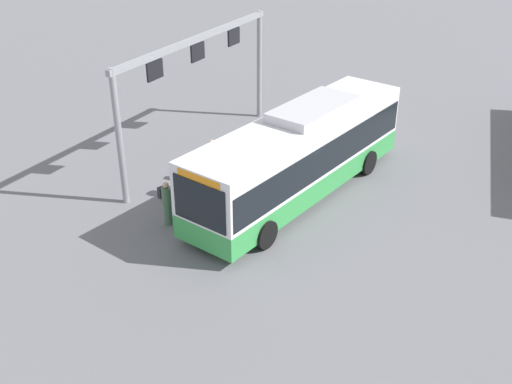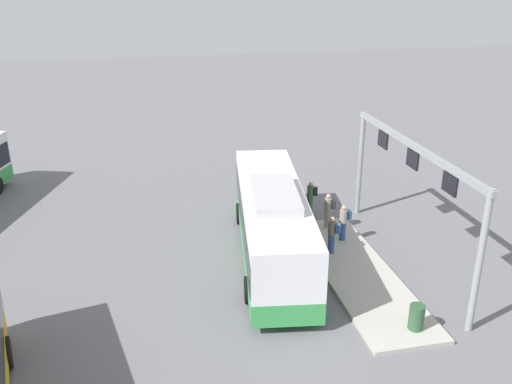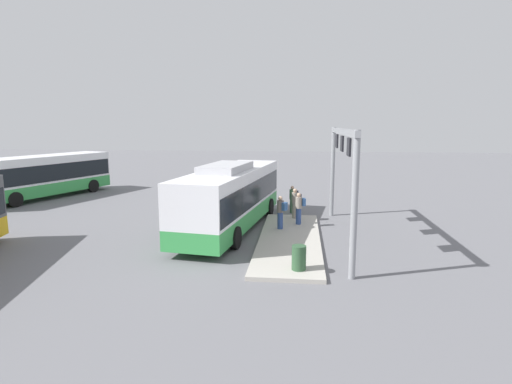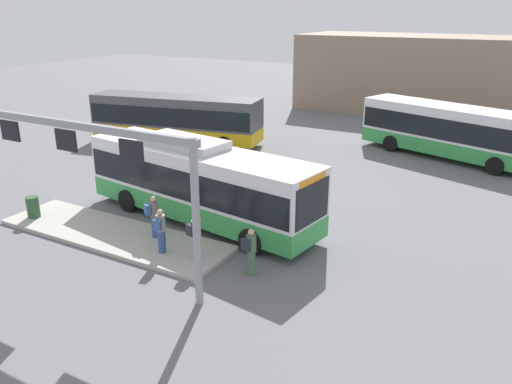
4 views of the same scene
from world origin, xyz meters
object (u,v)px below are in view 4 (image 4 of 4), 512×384
at_px(bus_main, 199,180).
at_px(bus_background_right, 449,129).
at_px(bus_background_left, 176,116).
at_px(trash_bin, 33,207).
at_px(person_boarding, 251,251).
at_px(person_waiting_far, 161,230).
at_px(person_waiting_mid, 154,216).
at_px(person_waiting_near, 196,236).

xyz_separation_m(bus_main, bus_background_right, (7.27, 15.18, -0.03)).
height_order(bus_background_left, trash_bin, bus_background_left).
bearing_deg(person_boarding, person_waiting_far, 113.82).
height_order(bus_main, bus_background_left, bus_main).
height_order(bus_background_right, trash_bin, bus_background_right).
relative_size(person_waiting_mid, person_waiting_far, 1.00).
bearing_deg(bus_background_right, person_waiting_near, -87.21).
xyz_separation_m(bus_background_right, person_waiting_mid, (-7.61, -17.73, -0.73)).
bearing_deg(bus_background_right, person_waiting_far, -90.90).
xyz_separation_m(bus_main, person_waiting_far, (0.74, -3.47, -0.76)).
relative_size(person_boarding, person_waiting_far, 1.00).
relative_size(bus_background_right, person_waiting_mid, 6.48).
xyz_separation_m(person_waiting_near, trash_bin, (-8.25, -0.26, -0.44)).
relative_size(bus_background_right, trash_bin, 12.03).
bearing_deg(person_waiting_far, bus_background_left, 21.90).
bearing_deg(person_waiting_near, person_waiting_mid, 87.80).
distance_m(bus_background_right, trash_bin, 23.02).
bearing_deg(person_waiting_near, person_waiting_far, 112.65).
distance_m(person_waiting_mid, trash_bin, 5.88).
distance_m(person_boarding, person_waiting_near, 2.11).
bearing_deg(person_waiting_near, trash_bin, 105.18).
height_order(bus_background_left, person_waiting_mid, bus_background_left).
distance_m(bus_background_left, trash_bin, 13.97).
distance_m(bus_main, bus_background_right, 16.83).
height_order(person_waiting_far, trash_bin, person_waiting_far).
height_order(person_waiting_mid, trash_bin, person_waiting_mid).
distance_m(person_waiting_near, trash_bin, 8.27).
bearing_deg(bus_background_left, trash_bin, -89.32).
distance_m(bus_background_right, person_waiting_mid, 19.31).
bearing_deg(bus_background_right, person_waiting_mid, -94.85).
relative_size(person_waiting_near, person_waiting_mid, 1.00).
bearing_deg(trash_bin, bus_background_left, 102.17).
distance_m(bus_background_left, person_waiting_near, 17.43).
bearing_deg(person_boarding, bus_background_right, 7.50).
bearing_deg(bus_background_right, trash_bin, -107.26).
relative_size(bus_background_right, person_boarding, 6.48).
distance_m(bus_main, person_boarding, 5.29).
bearing_deg(bus_main, trash_bin, -142.19).
distance_m(bus_main, person_waiting_mid, 2.69).
relative_size(bus_background_left, trash_bin, 12.89).
xyz_separation_m(bus_background_right, person_waiting_far, (-6.53, -18.65, -0.73)).
bearing_deg(person_waiting_mid, bus_background_right, 8.57).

